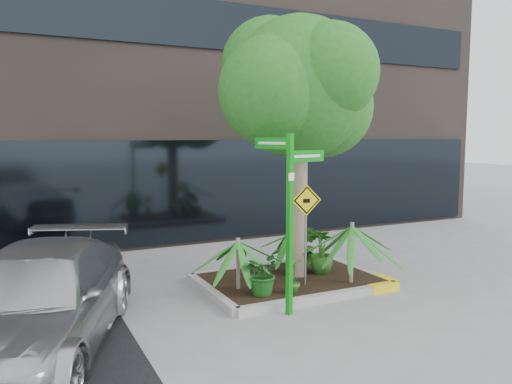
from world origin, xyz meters
name	(u,v)px	position (x,y,z in m)	size (l,w,h in m)	color
ground	(289,291)	(0.00, 0.00, 0.00)	(80.00, 80.00, 0.00)	gray
planter	(293,280)	(0.23, 0.27, 0.10)	(3.35, 2.36, 0.15)	#9E9E99
tree	(298,88)	(0.40, 0.40, 3.68)	(3.36, 2.98, 5.04)	gray
palm_front	(352,226)	(1.04, -0.44, 1.18)	(1.24, 1.24, 1.38)	gray
palm_left	(238,241)	(-0.96, 0.11, 0.99)	(1.01, 1.01, 1.12)	gray
palm_back	(287,236)	(0.49, 0.93, 0.80)	(0.79, 0.79, 0.88)	gray
parked_car	(36,302)	(-4.22, -0.79, 0.67)	(1.88, 4.62, 1.34)	silver
shrub_a	(262,272)	(-0.74, -0.36, 0.53)	(0.68, 0.68, 0.76)	#174F16
shrub_b	(322,251)	(0.91, 0.32, 0.58)	(0.48, 0.48, 0.86)	#29631D
shrub_c	(295,275)	(-0.22, -0.55, 0.47)	(0.33, 0.33, 0.63)	#307022
shrub_d	(307,245)	(0.99, 1.00, 0.56)	(0.45, 0.45, 0.81)	#245C1A
street_sign_post	(290,203)	(-0.56, -0.97, 1.75)	(0.98, 0.82, 2.84)	#0C8511
cattle_sign	(306,217)	(0.20, -0.23, 1.37)	(0.55, 0.09, 1.81)	slate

